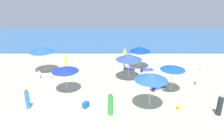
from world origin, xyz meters
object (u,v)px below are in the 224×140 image
at_px(umbrella_2, 65,69).
at_px(beachgoer_4, 27,99).
at_px(umbrella_3, 129,57).
at_px(beachgoer_5, 220,105).
at_px(umbrella_5, 151,77).
at_px(umbrella_1, 140,49).
at_px(lounge_chair_1_1, 146,69).
at_px(umbrella_4, 173,68).
at_px(beachgoer_2, 125,57).
at_px(beach_ball_1, 178,107).
at_px(lounge_chair_4_0, 157,87).
at_px(lounge_chair_1_0, 129,68).
at_px(lounge_chair_0_0, 45,75).
at_px(umbrella_0, 42,50).
at_px(cooler_box_0, 86,105).
at_px(beachgoer_0, 66,63).
at_px(beachgoer_3, 110,105).
at_px(beachgoer_1, 199,78).

distance_m(umbrella_2, beachgoer_4, 3.74).
distance_m(umbrella_3, beachgoer_5, 8.49).
bearing_deg(umbrella_5, umbrella_1, 89.07).
relative_size(lounge_chair_1_1, umbrella_4, 0.58).
height_order(beachgoer_2, beach_ball_1, beachgoer_2).
relative_size(lounge_chair_4_0, beachgoer_4, 0.99).
height_order(lounge_chair_1_1, beach_ball_1, lounge_chair_1_1).
relative_size(umbrella_3, umbrella_4, 1.07).
height_order(umbrella_2, umbrella_3, umbrella_3).
height_order(umbrella_3, beachgoer_5, umbrella_3).
bearing_deg(beach_ball_1, lounge_chair_1_1, 101.51).
bearing_deg(lounge_chair_1_0, beachgoer_4, 138.94).
bearing_deg(lounge_chair_0_0, umbrella_0, -1.16).
bearing_deg(beach_ball_1, beachgoer_4, 179.42).
relative_size(lounge_chair_1_1, cooler_box_0, 2.69).
xyz_separation_m(umbrella_1, lounge_chair_1_0, (-1.16, -0.85, -1.79)).
distance_m(lounge_chair_1_1, umbrella_3, 3.19).
height_order(umbrella_3, beachgoer_2, umbrella_3).
xyz_separation_m(umbrella_2, beachgoer_4, (-2.34, -2.62, -1.29)).
height_order(lounge_chair_4_0, cooler_box_0, lounge_chair_4_0).
relative_size(umbrella_1, beachgoer_0, 1.32).
height_order(lounge_chair_4_0, beachgoer_5, beachgoer_5).
xyz_separation_m(lounge_chair_0_0, umbrella_2, (2.54, -2.84, 1.73)).
distance_m(lounge_chair_1_1, cooler_box_0, 8.56).
bearing_deg(umbrella_1, beachgoer_2, 138.50).
bearing_deg(lounge_chair_0_0, umbrella_3, -112.36).
bearing_deg(beachgoer_2, umbrella_5, 80.87).
relative_size(umbrella_1, lounge_chair_4_0, 1.49).
distance_m(lounge_chair_0_0, beachgoer_5, 15.12).
xyz_separation_m(lounge_chair_1_1, umbrella_5, (-0.68, -6.77, 2.23)).
relative_size(beachgoer_5, cooler_box_0, 3.17).
relative_size(beachgoer_2, beachgoer_4, 1.08).
height_order(lounge_chair_1_1, beachgoer_4, beachgoer_4).
distance_m(beachgoer_3, beachgoer_4, 6.07).
bearing_deg(beachgoer_4, beachgoer_1, -8.34).
bearing_deg(lounge_chair_4_0, lounge_chair_1_0, 1.32).
relative_size(lounge_chair_1_0, beachgoer_5, 0.79).
distance_m(beachgoer_5, cooler_box_0, 9.39).
bearing_deg(beachgoer_2, beachgoer_5, 103.44).
relative_size(beachgoer_3, beachgoer_5, 1.05).
bearing_deg(lounge_chair_4_0, beachgoer_5, -161.53).
distance_m(lounge_chair_1_1, umbrella_5, 7.16).
distance_m(lounge_chair_1_0, beachgoer_5, 9.82).
bearing_deg(lounge_chair_4_0, umbrella_0, 44.21).
bearing_deg(lounge_chair_1_1, umbrella_4, -166.42).
bearing_deg(beachgoer_0, umbrella_2, -35.66).
height_order(umbrella_5, beachgoer_1, umbrella_5).
bearing_deg(umbrella_3, beach_ball_1, -57.63).
bearing_deg(umbrella_3, beachgoer_2, 91.91).
relative_size(umbrella_2, beachgoer_4, 1.42).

